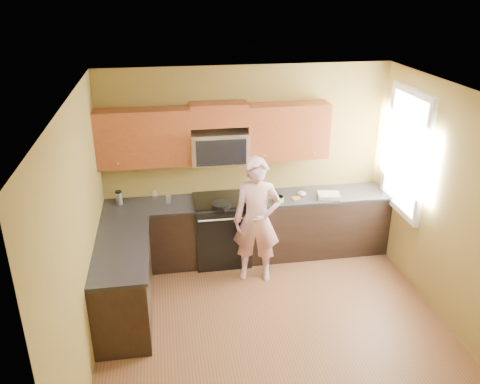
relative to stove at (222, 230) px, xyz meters
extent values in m
plane|color=brown|center=(0.40, -1.68, -0.47)|extent=(4.00, 4.00, 0.00)
plane|color=white|center=(0.40, -1.68, 2.23)|extent=(4.00, 4.00, 0.00)
plane|color=olive|center=(0.40, 0.32, 0.88)|extent=(4.00, 0.00, 4.00)
plane|color=olive|center=(0.40, -3.67, 0.88)|extent=(4.00, 0.00, 4.00)
plane|color=olive|center=(-1.60, -1.68, 0.88)|extent=(0.00, 4.00, 4.00)
plane|color=olive|center=(2.40, -1.68, 0.88)|extent=(0.00, 4.00, 4.00)
cube|color=black|center=(0.40, 0.02, -0.03)|extent=(4.00, 0.60, 0.88)
cube|color=black|center=(-1.30, -1.08, -0.03)|extent=(0.60, 1.60, 0.88)
cube|color=black|center=(0.40, 0.01, 0.43)|extent=(4.00, 0.62, 0.04)
cube|color=black|center=(-1.29, -1.08, 0.43)|extent=(0.62, 1.60, 0.04)
cube|color=brown|center=(0.00, 0.16, 1.62)|extent=(0.76, 0.33, 0.30)
imported|color=#E37184|center=(0.40, -0.53, 0.37)|extent=(0.70, 0.54, 1.70)
cube|color=#B27F47|center=(1.04, -0.09, 0.45)|extent=(0.12, 0.12, 0.01)
ellipsoid|color=silver|center=(0.32, -0.12, 0.48)|extent=(0.14, 0.15, 0.06)
ellipsoid|color=silver|center=(1.14, -0.01, 0.48)|extent=(0.16, 0.17, 0.07)
cube|color=white|center=(1.50, -0.11, 0.47)|extent=(0.34, 0.29, 0.05)
cylinder|color=silver|center=(-0.90, 0.24, 0.51)|extent=(0.08, 0.08, 0.12)
cylinder|color=silver|center=(-0.72, 0.05, 0.51)|extent=(0.07, 0.07, 0.12)
camera|label=1|loc=(-0.74, -6.12, 3.25)|focal=36.85mm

